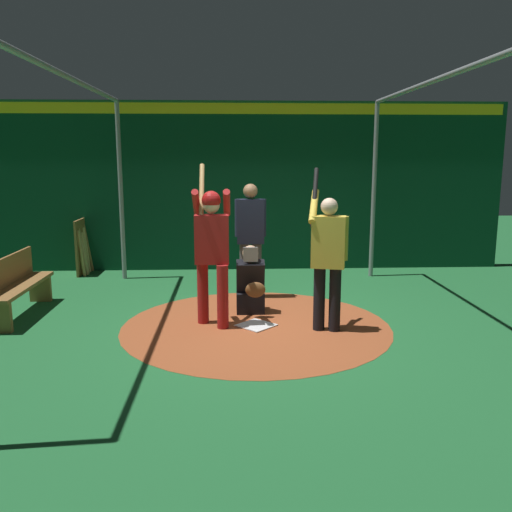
{
  "coord_description": "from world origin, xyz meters",
  "views": [
    {
      "loc": [
        6.82,
        -0.31,
        2.22
      ],
      "look_at": [
        0.0,
        0.0,
        0.95
      ],
      "focal_mm": 37.54,
      "sensor_mm": 36.0,
      "label": 1
    }
  ],
  "objects_px": {
    "umpire": "(251,234)",
    "bench": "(16,285)",
    "catcher": "(251,286)",
    "visitor": "(328,255)",
    "batter": "(212,245)",
    "bat_rack": "(84,247)",
    "home_plate": "(256,325)"
  },
  "relations": [
    {
      "from": "visitor",
      "to": "bat_rack",
      "type": "distance_m",
      "value": 5.54
    },
    {
      "from": "home_plate",
      "to": "catcher",
      "type": "bearing_deg",
      "value": -175.87
    },
    {
      "from": "bat_rack",
      "to": "bench",
      "type": "relative_size",
      "value": 0.6
    },
    {
      "from": "home_plate",
      "to": "batter",
      "type": "height_order",
      "value": "batter"
    },
    {
      "from": "bat_rack",
      "to": "bench",
      "type": "xyz_separation_m",
      "value": [
        2.88,
        -0.18,
        -0.05
      ]
    },
    {
      "from": "batter",
      "to": "visitor",
      "type": "xyz_separation_m",
      "value": [
        0.27,
        1.48,
        -0.1
      ]
    },
    {
      "from": "catcher",
      "to": "umpire",
      "type": "height_order",
      "value": "umpire"
    },
    {
      "from": "umpire",
      "to": "bench",
      "type": "xyz_separation_m",
      "value": [
        0.85,
        -3.33,
        -0.58
      ]
    },
    {
      "from": "visitor",
      "to": "home_plate",
      "type": "bearing_deg",
      "value": -88.39
    },
    {
      "from": "home_plate",
      "to": "bench",
      "type": "height_order",
      "value": "bench"
    },
    {
      "from": "visitor",
      "to": "bench",
      "type": "distance_m",
      "value": 4.37
    },
    {
      "from": "catcher",
      "to": "visitor",
      "type": "distance_m",
      "value": 1.41
    },
    {
      "from": "catcher",
      "to": "umpire",
      "type": "distance_m",
      "value": 1.05
    },
    {
      "from": "umpire",
      "to": "bench",
      "type": "height_order",
      "value": "umpire"
    },
    {
      "from": "visitor",
      "to": "catcher",
      "type": "bearing_deg",
      "value": -117.71
    },
    {
      "from": "bat_rack",
      "to": "bench",
      "type": "bearing_deg",
      "value": -3.57
    },
    {
      "from": "home_plate",
      "to": "bat_rack",
      "type": "xyz_separation_m",
      "value": [
        -3.52,
        -3.17,
        0.48
      ]
    },
    {
      "from": "bench",
      "to": "catcher",
      "type": "bearing_deg",
      "value": 90.16
    },
    {
      "from": "bench",
      "to": "umpire",
      "type": "bearing_deg",
      "value": 104.32
    },
    {
      "from": "umpire",
      "to": "visitor",
      "type": "distance_m",
      "value": 1.93
    },
    {
      "from": "bench",
      "to": "bat_rack",
      "type": "bearing_deg",
      "value": 176.43
    },
    {
      "from": "umpire",
      "to": "bench",
      "type": "relative_size",
      "value": 1.03
    },
    {
      "from": "batter",
      "to": "visitor",
      "type": "bearing_deg",
      "value": 79.72
    },
    {
      "from": "bat_rack",
      "to": "home_plate",
      "type": "bearing_deg",
      "value": 42.04
    },
    {
      "from": "batter",
      "to": "bench",
      "type": "distance_m",
      "value": 2.91
    },
    {
      "from": "catcher",
      "to": "visitor",
      "type": "height_order",
      "value": "visitor"
    },
    {
      "from": "batter",
      "to": "bench",
      "type": "xyz_separation_m",
      "value": [
        -0.57,
        -2.78,
        -0.65
      ]
    },
    {
      "from": "batter",
      "to": "bat_rack",
      "type": "height_order",
      "value": "batter"
    },
    {
      "from": "batter",
      "to": "umpire",
      "type": "relative_size",
      "value": 1.18
    },
    {
      "from": "bat_rack",
      "to": "umpire",
      "type": "bearing_deg",
      "value": 57.26
    },
    {
      "from": "catcher",
      "to": "umpire",
      "type": "bearing_deg",
      "value": 178.08
    },
    {
      "from": "catcher",
      "to": "bat_rack",
      "type": "relative_size",
      "value": 0.94
    }
  ]
}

